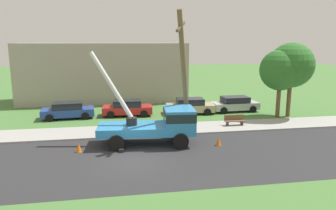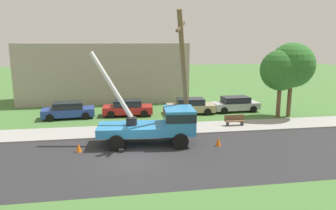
% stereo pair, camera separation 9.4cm
% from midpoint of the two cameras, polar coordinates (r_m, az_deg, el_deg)
% --- Properties ---
extents(ground_plane, '(120.00, 120.00, 0.00)m').
position_cam_midpoint_polar(ground_plane, '(30.04, -7.84, -1.49)').
color(ground_plane, '#477538').
extents(road_asphalt, '(80.00, 8.59, 0.01)m').
position_cam_midpoint_polar(road_asphalt, '(18.54, -6.54, -9.65)').
color(road_asphalt, '#2B2B2D').
rests_on(road_asphalt, ground).
extents(sidewalk_strip, '(80.00, 3.13, 0.10)m').
position_cam_midpoint_polar(sidewalk_strip, '(24.08, -7.34, -4.58)').
color(sidewalk_strip, '#9E9E99').
rests_on(sidewalk_strip, ground).
extents(utility_truck, '(6.74, 3.26, 5.98)m').
position_cam_midpoint_polar(utility_truck, '(20.79, -1.71, -3.18)').
color(utility_truck, '#2D84C6').
rests_on(utility_truck, ground).
extents(leaning_utility_pole, '(1.78, 3.32, 8.63)m').
position_cam_midpoint_polar(leaning_utility_pole, '(21.48, 2.76, 5.44)').
color(leaning_utility_pole, brown).
rests_on(leaning_utility_pole, ground).
extents(traffic_cone_ahead, '(0.36, 0.36, 0.56)m').
position_cam_midpoint_polar(traffic_cone_ahead, '(20.94, 8.85, -6.43)').
color(traffic_cone_ahead, orange).
rests_on(traffic_cone_ahead, ground).
extents(traffic_cone_behind, '(0.36, 0.36, 0.56)m').
position_cam_midpoint_polar(traffic_cone_behind, '(20.27, -15.77, -7.33)').
color(traffic_cone_behind, orange).
rests_on(traffic_cone_behind, ground).
extents(traffic_cone_curbside, '(0.36, 0.36, 0.56)m').
position_cam_midpoint_polar(traffic_cone_curbside, '(22.44, 1.44, -5.07)').
color(traffic_cone_curbside, orange).
rests_on(traffic_cone_curbside, ground).
extents(parked_sedan_blue, '(4.54, 2.26, 1.42)m').
position_cam_midpoint_polar(parked_sedan_blue, '(29.08, -17.53, -0.91)').
color(parked_sedan_blue, '#263F99').
rests_on(parked_sedan_blue, ground).
extents(parked_sedan_red, '(4.49, 2.18, 1.42)m').
position_cam_midpoint_polar(parked_sedan_red, '(29.01, -7.35, -0.50)').
color(parked_sedan_red, '#B21E1E').
rests_on(parked_sedan_red, ground).
extents(parked_sedan_tan, '(4.53, 2.24, 1.42)m').
position_cam_midpoint_polar(parked_sedan_tan, '(29.64, 3.85, -0.17)').
color(parked_sedan_tan, tan).
rests_on(parked_sedan_tan, ground).
extents(parked_sedan_silver, '(4.46, 2.12, 1.42)m').
position_cam_midpoint_polar(parked_sedan_silver, '(31.19, 11.76, 0.19)').
color(parked_sedan_silver, '#B7B7BF').
rests_on(parked_sedan_silver, ground).
extents(park_bench, '(1.60, 0.45, 0.90)m').
position_cam_midpoint_polar(park_bench, '(25.73, 11.66, -2.74)').
color(park_bench, brown).
rests_on(park_bench, ground).
extents(roadside_tree_near, '(3.56, 3.56, 5.95)m').
position_cam_midpoint_polar(roadside_tree_near, '(29.37, 19.33, 5.88)').
color(roadside_tree_near, brown).
rests_on(roadside_tree_near, ground).
extents(roadside_tree_far, '(3.90, 3.90, 6.51)m').
position_cam_midpoint_polar(roadside_tree_far, '(29.89, 21.07, 6.61)').
color(roadside_tree_far, brown).
rests_on(roadside_tree_far, ground).
extents(lowrise_building_backdrop, '(18.00, 6.00, 6.40)m').
position_cam_midpoint_polar(lowrise_building_backdrop, '(36.71, -11.34, 5.79)').
color(lowrise_building_backdrop, '#A5998C').
rests_on(lowrise_building_backdrop, ground).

